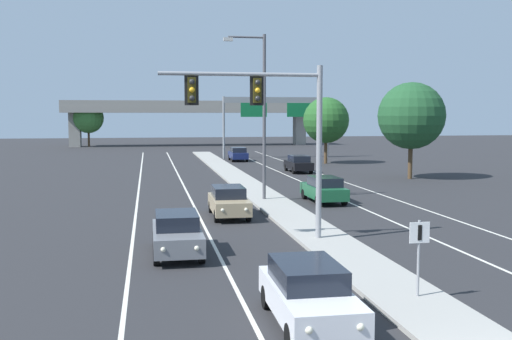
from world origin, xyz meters
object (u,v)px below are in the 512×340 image
object	(u,v)px
street_lamp_median	(261,107)
median_sign_post	(419,247)
tree_far_right_a	(411,116)
overhead_signal_mast	(270,116)
car_receding_navy	(238,154)
tree_far_right_b	(326,120)
tree_far_left_c	(88,118)
car_oncoming_tan	(229,201)
car_receding_green	(324,189)
car_receding_black	(298,164)
car_oncoming_grey	(177,233)
highway_sign_gantry	(277,108)
car_oncoming_white	(308,293)

from	to	relation	value
street_lamp_median	median_sign_post	bearing A→B (deg)	-87.83
street_lamp_median	tree_far_right_a	size ratio (longest dim) A/B	1.25
overhead_signal_mast	car_receding_navy	world-z (taller)	overhead_signal_mast
car_receding_navy	tree_far_right_b	xyz separation A→B (m)	(8.88, -5.22, 3.89)
tree_far_right_b	tree_far_left_c	world-z (taller)	tree_far_left_c
car_oncoming_tan	tree_far_right_b	world-z (taller)	tree_far_right_b
median_sign_post	car_oncoming_tan	distance (m)	15.37
car_receding_green	tree_far_left_c	size ratio (longest dim) A/B	0.61
median_sign_post	street_lamp_median	distance (m)	20.52
car_receding_green	car_receding_black	bearing A→B (deg)	80.26
tree_far_left_c	median_sign_post	bearing A→B (deg)	-78.71
overhead_signal_mast	tree_far_right_b	distance (m)	40.77
median_sign_post	car_receding_green	distance (m)	19.20
car_receding_green	tree_far_right_a	bearing A→B (deg)	46.44
car_oncoming_grey	car_receding_green	xyz separation A→B (m)	(9.45, 11.96, 0.00)
tree_far_right_b	car_oncoming_tan	bearing A→B (deg)	-115.34
highway_sign_gantry	tree_far_right_a	xyz separation A→B (m)	(5.94, -24.89, -0.94)
median_sign_post	street_lamp_median	xyz separation A→B (m)	(-0.76, 20.07, 4.21)
overhead_signal_mast	car_receding_navy	xyz separation A→B (m)	(5.24, 43.46, -4.46)
highway_sign_gantry	car_receding_black	bearing A→B (deg)	-95.82
highway_sign_gantry	tree_far_right_b	world-z (taller)	highway_sign_gantry
highway_sign_gantry	tree_far_right_a	distance (m)	25.60
median_sign_post	tree_far_right_a	size ratio (longest dim) A/B	0.27
car_receding_green	tree_far_right_b	size ratio (longest dim) A/B	0.62
median_sign_post	tree_far_right_b	distance (m)	48.07
highway_sign_gantry	tree_far_right_b	xyz separation A→B (m)	(3.58, -8.78, -1.45)
median_sign_post	tree_far_left_c	distance (m)	88.08
car_receding_navy	highway_sign_gantry	xyz separation A→B (m)	(5.30, 3.56, 5.34)
car_oncoming_tan	car_receding_black	world-z (taller)	same
car_receding_black	car_receding_green	bearing A→B (deg)	-99.74
car_receding_green	highway_sign_gantry	xyz separation A→B (m)	(5.00, 36.39, 5.34)
street_lamp_median	tree_far_right_b	xyz separation A→B (m)	(12.29, 26.50, -1.08)
tree_far_right_a	tree_far_right_b	bearing A→B (deg)	98.32
highway_sign_gantry	tree_far_left_c	distance (m)	39.95
street_lamp_median	tree_far_right_b	distance (m)	29.23
median_sign_post	tree_far_left_c	world-z (taller)	tree_far_left_c
car_receding_navy	tree_far_left_c	world-z (taller)	tree_far_left_c
car_oncoming_grey	tree_far_right_b	bearing A→B (deg)	65.50
overhead_signal_mast	car_receding_black	size ratio (longest dim) A/B	1.61
highway_sign_gantry	tree_far_right_a	world-z (taller)	tree_far_right_a
car_receding_green	car_receding_black	size ratio (longest dim) A/B	1.00
overhead_signal_mast	tree_far_right_b	world-z (taller)	overhead_signal_mast
car_receding_navy	tree_far_right_b	size ratio (longest dim) A/B	0.62
car_oncoming_tan	tree_far_right_a	bearing A→B (deg)	41.81
car_oncoming_tan	car_receding_green	distance (m)	7.53
highway_sign_gantry	car_receding_navy	bearing A→B (deg)	-146.15
street_lamp_median	car_oncoming_tan	bearing A→B (deg)	-117.62
median_sign_post	highway_sign_gantry	distance (m)	56.09
car_oncoming_grey	tree_far_left_c	distance (m)	80.14
median_sign_post	car_oncoming_white	bearing A→B (deg)	-160.33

